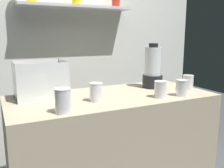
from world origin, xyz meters
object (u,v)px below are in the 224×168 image
(juice_cup_mango_left, at_px, (96,93))
(juice_cup_pomegranate_right, at_px, (182,89))
(juice_cup_beet_far_left, at_px, (63,102))
(juice_cup_carrot_middle, at_px, (160,90))
(juice_cup_orange_far_right, at_px, (188,83))
(blender_pitcher, at_px, (153,69))
(carrot_display_bin, at_px, (40,86))

(juice_cup_mango_left, distance_m, juice_cup_pomegranate_right, 0.60)
(juice_cup_beet_far_left, distance_m, juice_cup_mango_left, 0.29)
(juice_cup_carrot_middle, distance_m, juice_cup_orange_far_right, 0.36)
(juice_cup_beet_far_left, bearing_deg, blender_pitcher, 22.70)
(juice_cup_mango_left, bearing_deg, juice_cup_beet_far_left, -149.68)
(juice_cup_beet_far_left, height_order, juice_cup_orange_far_right, juice_cup_beet_far_left)
(juice_cup_beet_far_left, relative_size, juice_cup_mango_left, 1.14)
(juice_cup_pomegranate_right, distance_m, juice_cup_orange_far_right, 0.23)
(juice_cup_orange_far_right, bearing_deg, juice_cup_mango_left, -179.14)
(juice_cup_beet_far_left, bearing_deg, carrot_display_bin, 96.28)
(blender_pitcher, xyz_separation_m, juice_cup_mango_left, (-0.56, -0.19, -0.09))
(carrot_display_bin, distance_m, juice_cup_orange_far_right, 1.09)
(juice_cup_carrot_middle, xyz_separation_m, juice_cup_orange_far_right, (0.34, 0.11, 0.00))
(carrot_display_bin, distance_m, blender_pitcher, 0.86)
(juice_cup_carrot_middle, bearing_deg, juice_cup_mango_left, 167.10)
(juice_cup_pomegranate_right, bearing_deg, juice_cup_mango_left, 168.03)
(blender_pitcher, bearing_deg, carrot_display_bin, 175.63)
(juice_cup_mango_left, relative_size, juice_cup_carrot_middle, 1.06)
(juice_cup_mango_left, bearing_deg, juice_cup_carrot_middle, -12.90)
(juice_cup_mango_left, bearing_deg, juice_cup_pomegranate_right, -11.97)
(juice_cup_mango_left, distance_m, juice_cup_orange_far_right, 0.76)
(blender_pitcher, xyz_separation_m, juice_cup_carrot_middle, (-0.14, -0.29, -0.10))
(juice_cup_beet_far_left, bearing_deg, juice_cup_orange_far_right, 8.83)
(juice_cup_pomegranate_right, bearing_deg, juice_cup_beet_far_left, -178.47)
(juice_cup_carrot_middle, bearing_deg, blender_pitcher, 64.04)
(juice_cup_beet_far_left, relative_size, juice_cup_orange_far_right, 1.20)
(blender_pitcher, xyz_separation_m, juice_cup_beet_far_left, (-0.81, -0.34, -0.09))
(juice_cup_beet_far_left, height_order, juice_cup_mango_left, juice_cup_beet_far_left)
(blender_pitcher, distance_m, juice_cup_pomegranate_right, 0.33)
(carrot_display_bin, distance_m, juice_cup_beet_far_left, 0.41)
(juice_cup_mango_left, xyz_separation_m, juice_cup_orange_far_right, (0.76, 0.01, -0.00))
(juice_cup_orange_far_right, bearing_deg, juice_cup_pomegranate_right, -143.14)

